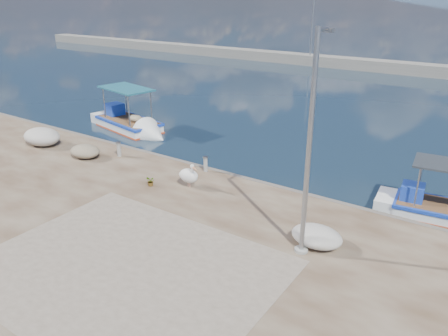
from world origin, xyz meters
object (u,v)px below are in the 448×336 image
(boat_left, at_px, (129,125))
(boat_right, at_px, (446,213))
(pelican, at_px, (189,175))
(lamp_post, at_px, (309,156))
(bollard_near, at_px, (206,163))

(boat_left, bearing_deg, boat_right, 6.76)
(pelican, xyz_separation_m, lamp_post, (6.14, -1.86, 2.76))
(boat_right, bearing_deg, boat_left, 168.89)
(boat_right, bearing_deg, pelican, -162.56)
(boat_left, distance_m, boat_right, 19.26)
(boat_left, bearing_deg, bollard_near, -11.94)
(pelican, distance_m, lamp_post, 6.98)
(pelican, bearing_deg, boat_left, 169.04)
(boat_right, distance_m, pelican, 10.47)
(lamp_post, bearing_deg, boat_right, 60.77)
(pelican, bearing_deg, bollard_near, 124.28)
(boat_right, xyz_separation_m, bollard_near, (-10.01, -2.40, 0.70))
(pelican, bearing_deg, boat_right, 43.89)
(pelican, bearing_deg, lamp_post, 3.15)
(boat_left, relative_size, boat_right, 1.21)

